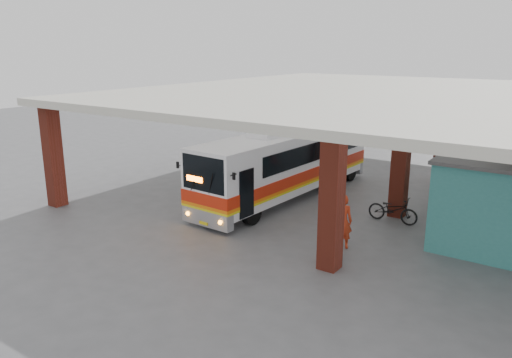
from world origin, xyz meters
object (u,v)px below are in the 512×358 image
(red_chair, at_px, (458,190))
(motorcycle, at_px, (393,210))
(pedestrian, at_px, (342,221))
(coach_bus, at_px, (287,163))

(red_chair, bearing_deg, motorcycle, -93.81)
(motorcycle, distance_m, pedestrian, 3.53)
(red_chair, bearing_deg, coach_bus, -134.96)
(motorcycle, relative_size, pedestrian, 1.03)
(pedestrian, distance_m, red_chair, 8.43)
(coach_bus, relative_size, pedestrian, 5.83)
(pedestrian, bearing_deg, motorcycle, -123.36)
(coach_bus, relative_size, red_chair, 13.10)
(pedestrian, relative_size, red_chair, 2.24)
(motorcycle, height_order, red_chair, motorcycle)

